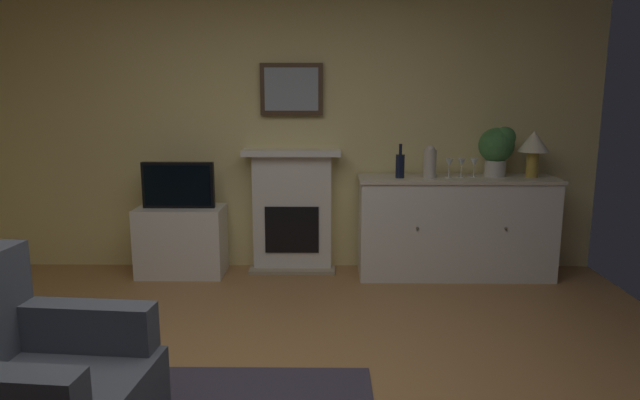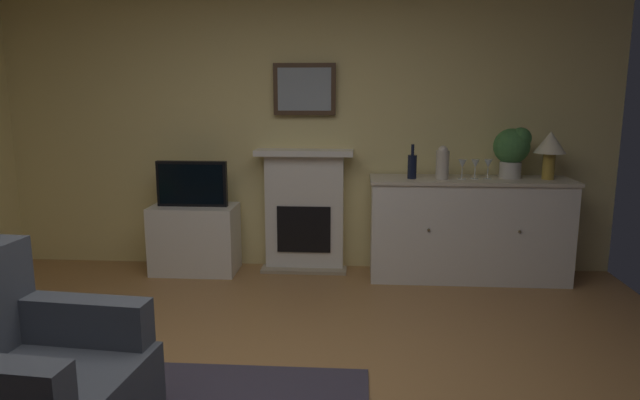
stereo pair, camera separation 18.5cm
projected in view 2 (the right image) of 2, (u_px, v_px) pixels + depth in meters
name	position (u px, v px, depth m)	size (l,w,h in m)	color
wall_rear	(302.00, 124.00, 5.05)	(5.56, 0.06, 2.63)	#EAD68C
fireplace_unit	(305.00, 210.00, 5.07)	(0.87, 0.30, 1.10)	white
framed_picture	(305.00, 89.00, 4.91)	(0.55, 0.04, 0.45)	#473323
sideboard_cabinet	(468.00, 229.00, 4.82)	(1.70, 0.49, 0.88)	white
table_lamp	(550.00, 146.00, 4.64)	(0.26, 0.26, 0.40)	#B79338
wine_bottle	(412.00, 166.00, 4.71)	(0.08, 0.08, 0.29)	black
wine_glass_left	(462.00, 165.00, 4.68)	(0.07, 0.07, 0.16)	silver
wine_glass_center	(475.00, 164.00, 4.69)	(0.07, 0.07, 0.16)	silver
wine_glass_right	(488.00, 164.00, 4.70)	(0.07, 0.07, 0.16)	silver
vase_decorative	(442.00, 163.00, 4.68)	(0.11, 0.11, 0.28)	beige
tv_cabinet	(195.00, 239.00, 5.03)	(0.75, 0.42, 0.61)	white
tv_set	(192.00, 184.00, 4.91)	(0.62, 0.07, 0.40)	black
potted_plant_small	(513.00, 148.00, 4.71)	(0.30, 0.30, 0.43)	beige
armchair	(23.00, 381.00, 2.40)	(0.87, 0.84, 0.92)	#474C56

